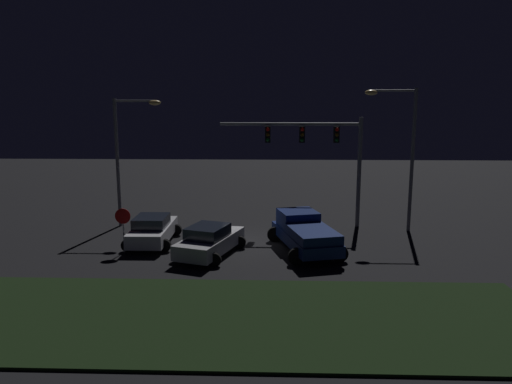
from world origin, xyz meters
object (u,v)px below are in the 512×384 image
traffic_signal_gantry (318,145)px  street_lamp_right (403,142)px  pickup_truck (304,231)px  street_lamp_left (127,146)px  stop_sign (123,222)px  car_sedan (210,241)px  car_sedan_far (153,230)px

traffic_signal_gantry → street_lamp_right: 4.73m
pickup_truck → traffic_signal_gantry: traffic_signal_gantry is taller
street_lamp_left → stop_sign: (1.30, -5.35, -3.27)m
car_sedan → street_lamp_left: street_lamp_left is taller
traffic_signal_gantry → street_lamp_left: bearing=-178.6°
pickup_truck → street_lamp_left: (-10.15, 4.61, 3.84)m
street_lamp_right → street_lamp_left: bearing=177.7°
traffic_signal_gantry → car_sedan: bearing=-133.9°
car_sedan → street_lamp_left: 8.90m
street_lamp_left → street_lamp_right: size_ratio=0.93×
street_lamp_left → car_sedan_far: bearing=-58.1°
car_sedan → traffic_signal_gantry: 9.19m
pickup_truck → car_sedan_far: bearing=68.8°
car_sedan → traffic_signal_gantry: (5.69, 5.91, 4.16)m
traffic_signal_gantry → stop_sign: bearing=-150.5°
traffic_signal_gantry → stop_sign: 11.91m
car_sedan → traffic_signal_gantry: size_ratio=0.57×
car_sedan → stop_sign: stop_sign is taller
car_sedan_far → pickup_truck: bearing=-97.3°
street_lamp_right → stop_sign: street_lamp_right is taller
pickup_truck → car_sedan_far: 7.91m
pickup_truck → stop_sign: stop_sign is taller
pickup_truck → street_lamp_right: size_ratio=0.71×
pickup_truck → traffic_signal_gantry: 6.35m
traffic_signal_gantry → pickup_truck: bearing=-102.5°
car_sedan → street_lamp_right: (10.31, 4.98, 4.40)m
car_sedan → street_lamp_right: size_ratio=0.58×
street_lamp_right → stop_sign: bearing=-162.1°
pickup_truck → traffic_signal_gantry: (1.09, 4.90, 3.90)m
car_sedan → car_sedan_far: size_ratio=1.07×
traffic_signal_gantry → street_lamp_right: bearing=-11.3°
car_sedan_far → stop_sign: stop_sign is taller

